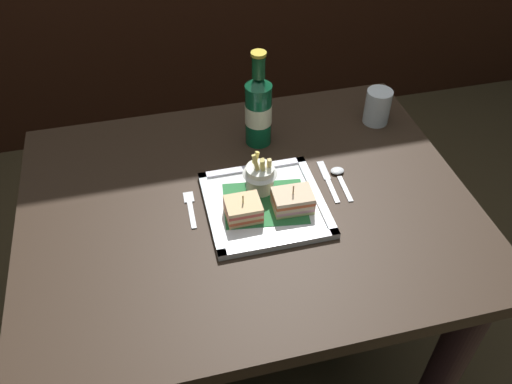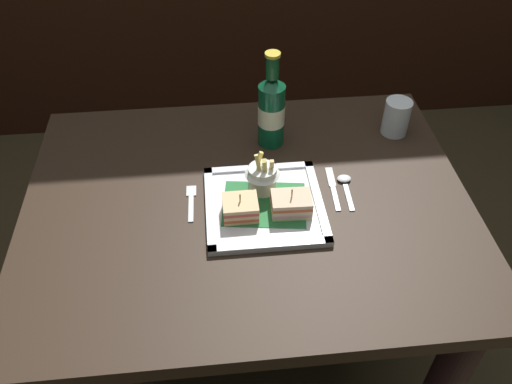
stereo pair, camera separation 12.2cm
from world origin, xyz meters
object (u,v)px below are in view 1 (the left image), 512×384
(spoon, at_px, (339,175))
(square_plate, at_px, (265,204))
(dining_table, at_px, (248,245))
(fries_cup, at_px, (260,174))
(water_glass, at_px, (377,109))
(knife, at_px, (328,179))
(sandwich_half_right, at_px, (293,201))
(beer_bottle, at_px, (258,109))
(sandwich_half_left, at_px, (243,209))
(fork, at_px, (190,207))

(spoon, bearing_deg, square_plate, -164.32)
(dining_table, relative_size, fries_cup, 9.85)
(water_glass, distance_m, knife, 0.30)
(sandwich_half_right, bearing_deg, knife, 35.12)
(sandwich_half_right, relative_size, beer_bottle, 0.35)
(fries_cup, bearing_deg, sandwich_half_right, -54.37)
(sandwich_half_right, bearing_deg, dining_table, 150.67)
(dining_table, height_order, sandwich_half_left, sandwich_half_left)
(water_glass, bearing_deg, dining_table, -151.41)
(dining_table, bearing_deg, water_glass, 28.59)
(dining_table, distance_m, fork, 0.21)
(square_plate, bearing_deg, knife, 16.99)
(sandwich_half_right, distance_m, beer_bottle, 0.29)
(water_glass, bearing_deg, spoon, -132.32)
(sandwich_half_right, distance_m, fork, 0.24)
(fries_cup, height_order, knife, fries_cup)
(sandwich_half_right, relative_size, water_glass, 0.94)
(sandwich_half_left, relative_size, fries_cup, 0.74)
(dining_table, relative_size, sandwich_half_right, 11.48)
(fries_cup, distance_m, fork, 0.18)
(sandwich_half_left, distance_m, fries_cup, 0.10)
(fries_cup, bearing_deg, square_plate, -90.78)
(sandwich_half_right, distance_m, knife, 0.15)
(dining_table, bearing_deg, beer_bottle, 69.71)
(square_plate, height_order, fries_cup, fries_cup)
(sandwich_half_left, bearing_deg, fries_cup, 53.71)
(fries_cup, height_order, beer_bottle, beer_bottle)
(sandwich_half_right, relative_size, fork, 0.76)
(square_plate, distance_m, water_glass, 0.47)
(sandwich_half_left, height_order, spoon, sandwich_half_left)
(square_plate, bearing_deg, fries_cup, 89.22)
(dining_table, distance_m, beer_bottle, 0.36)
(sandwich_half_right, xyz_separation_m, fork, (-0.23, 0.07, -0.03))
(dining_table, height_order, sandwich_half_right, sandwich_half_right)
(sandwich_half_left, bearing_deg, fork, 149.50)
(square_plate, height_order, water_glass, water_glass)
(dining_table, relative_size, knife, 6.90)
(beer_bottle, distance_m, fork, 0.32)
(beer_bottle, height_order, spoon, beer_bottle)
(fork, height_order, spoon, spoon)
(sandwich_half_left, relative_size, fork, 0.66)
(sandwich_half_left, bearing_deg, water_glass, 32.58)
(beer_bottle, bearing_deg, square_plate, -100.33)
(square_plate, distance_m, fries_cup, 0.07)
(fork, height_order, knife, same)
(dining_table, distance_m, square_plate, 0.17)
(dining_table, height_order, beer_bottle, beer_bottle)
(beer_bottle, xyz_separation_m, spoon, (0.16, -0.19, -0.10))
(spoon, bearing_deg, beer_bottle, 130.74)
(fork, bearing_deg, sandwich_half_left, -30.50)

